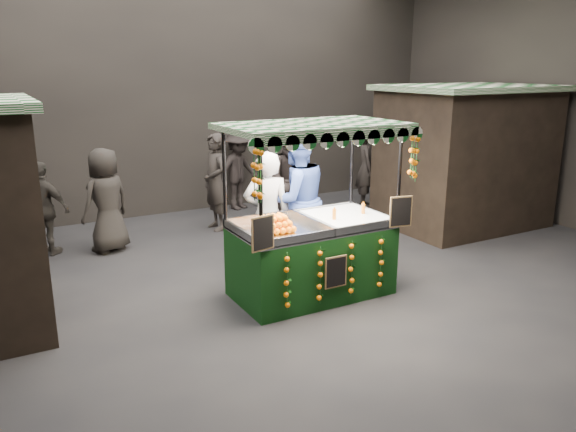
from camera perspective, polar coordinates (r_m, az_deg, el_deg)
ground at (r=7.48m, az=1.24°, el=-8.02°), size 12.00×12.00×0.00m
market_hall at (r=6.89m, az=1.41°, el=18.78°), size 12.10×10.10×5.05m
neighbour_stall_right at (r=10.95m, az=17.59°, el=5.86°), size 3.00×2.20×2.60m
juice_stall at (r=7.25m, az=2.61°, el=-2.89°), size 2.33×1.37×2.26m
vendor_grey at (r=7.84m, az=-2.15°, el=0.07°), size 0.77×0.63×1.81m
vendor_blue at (r=8.11m, az=0.82°, el=1.63°), size 1.02×0.80×2.10m
shopper_0 at (r=8.91m, az=-27.30°, el=0.46°), size 0.69×0.45×1.89m
shopper_1 at (r=9.89m, az=0.53°, el=3.57°), size 1.16×1.08×1.92m
shopper_2 at (r=9.60m, az=-23.66°, el=0.66°), size 0.91×0.86×1.51m
shopper_3 at (r=11.71m, az=-5.05°, el=4.68°), size 1.22×0.98×1.65m
shopper_4 at (r=9.41m, az=-18.06°, el=1.51°), size 0.98×0.84×1.69m
shopper_5 at (r=11.58m, az=13.67°, el=4.87°), size 0.72×1.83×1.92m
shopper_6 at (r=10.26m, az=-7.42°, el=3.44°), size 0.44×0.66×1.77m
shopper_7 at (r=11.99m, az=7.94°, el=4.87°), size 0.63×0.72×1.66m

